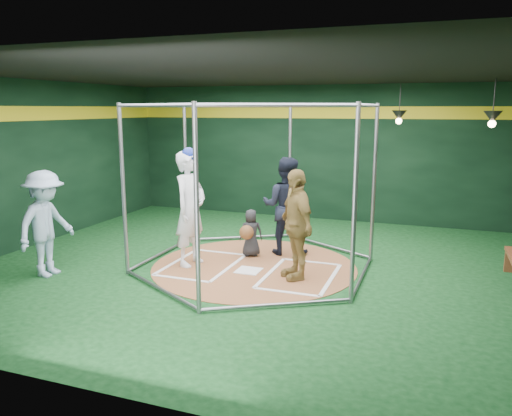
% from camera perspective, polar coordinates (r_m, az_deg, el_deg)
% --- Properties ---
extents(room_shell, '(10.10, 9.10, 3.53)m').
position_cam_1_polar(room_shell, '(9.00, -0.20, 3.98)').
color(room_shell, black).
rests_on(room_shell, ground).
extents(clay_disc, '(3.80, 3.80, 0.01)m').
position_cam_1_polar(clay_disc, '(9.38, -0.21, -6.68)').
color(clay_disc, '#965B36').
rests_on(clay_disc, ground).
extents(home_plate, '(0.43, 0.43, 0.01)m').
position_cam_1_polar(home_plate, '(9.11, -0.87, -7.16)').
color(home_plate, white).
rests_on(home_plate, clay_disc).
extents(batter_box_left, '(1.17, 1.77, 0.01)m').
position_cam_1_polar(batter_box_left, '(9.51, -6.15, -6.41)').
color(batter_box_left, white).
rests_on(batter_box_left, clay_disc).
extents(batter_box_right, '(1.17, 1.77, 0.01)m').
position_cam_1_polar(batter_box_right, '(8.88, 5.04, -7.71)').
color(batter_box_right, white).
rests_on(batter_box_right, clay_disc).
extents(batting_cage, '(4.05, 4.67, 3.00)m').
position_cam_1_polar(batting_cage, '(9.03, -0.22, 2.37)').
color(batting_cage, gray).
rests_on(batting_cage, ground).
extents(pendant_lamp_near, '(0.34, 0.34, 0.90)m').
position_cam_1_polar(pendant_lamp_near, '(12.00, 16.04, 10.11)').
color(pendant_lamp_near, black).
rests_on(pendant_lamp_near, room_shell).
extents(pendant_lamp_far, '(0.34, 0.34, 0.90)m').
position_cam_1_polar(pendant_lamp_far, '(10.41, 25.41, 9.35)').
color(pendant_lamp_far, black).
rests_on(pendant_lamp_far, room_shell).
extents(batter_figure, '(0.59, 0.83, 2.20)m').
position_cam_1_polar(batter_figure, '(9.31, -7.54, 0.04)').
color(batter_figure, white).
rests_on(batter_figure, clay_disc).
extents(visitor_leopard, '(1.05, 1.16, 1.90)m').
position_cam_1_polar(visitor_leopard, '(8.54, 4.59, -1.86)').
color(visitor_leopard, tan).
rests_on(visitor_leopard, clay_disc).
extents(catcher_figure, '(0.54, 0.62, 0.94)m').
position_cam_1_polar(catcher_figure, '(9.85, -0.64, -2.84)').
color(catcher_figure, black).
rests_on(catcher_figure, clay_disc).
extents(umpire, '(1.02, 0.83, 1.96)m').
position_cam_1_polar(umpire, '(9.97, 3.38, 0.23)').
color(umpire, black).
rests_on(umpire, clay_disc).
extents(bystander_blue, '(0.71, 1.21, 1.86)m').
position_cam_1_polar(bystander_blue, '(9.42, -22.90, -1.68)').
color(bystander_blue, '#A2BCD7').
rests_on(bystander_blue, ground).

